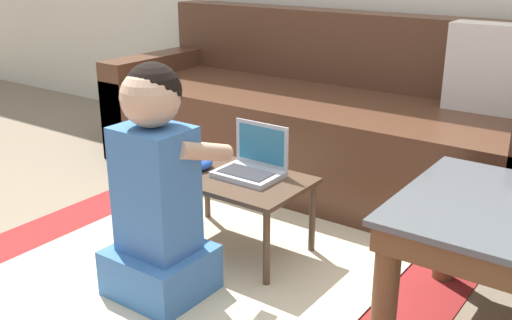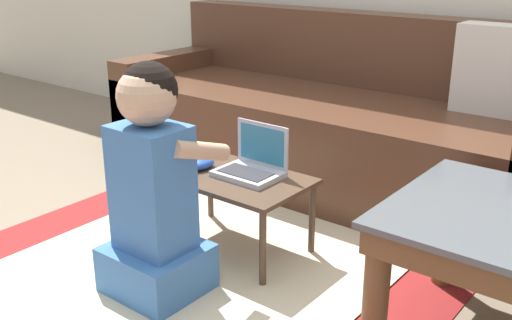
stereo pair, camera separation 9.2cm
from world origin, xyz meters
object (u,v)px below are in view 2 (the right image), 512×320
object	(u,v)px
laptop_desk	(233,184)
laptop	(252,167)
couch	(334,125)
computer_mouse	(202,164)
person_seated	(154,190)

from	to	relation	value
laptop_desk	laptop	world-z (taller)	laptop
couch	laptop	world-z (taller)	couch
computer_mouse	laptop_desk	bearing A→B (deg)	7.36
laptop_desk	person_seated	size ratio (longest dim) A/B	0.72
computer_mouse	person_seated	bearing A→B (deg)	-69.61
couch	laptop	xyz separation A→B (m)	(0.14, -0.80, 0.05)
laptop_desk	laptop	distance (m)	0.10
laptop	person_seated	distance (m)	0.42
computer_mouse	person_seated	world-z (taller)	person_seated
laptop	computer_mouse	world-z (taller)	laptop
person_seated	laptop	bearing A→B (deg)	82.66
couch	laptop	bearing A→B (deg)	-80.13
laptop	person_seated	xyz separation A→B (m)	(-0.05, -0.42, 0.03)
couch	computer_mouse	distance (m)	0.87
laptop	computer_mouse	bearing A→B (deg)	-161.79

